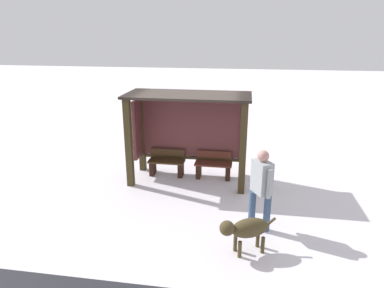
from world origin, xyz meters
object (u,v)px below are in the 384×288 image
Objects in this scene: bench_center_inside at (213,167)px; dog at (246,229)px; person_walking at (261,184)px; bus_shelter at (185,123)px; bench_left_inside at (167,164)px.

bench_center_inside reaches higher than dog.
bench_center_inside is 2.79m from person_walking.
dog is (0.90, -3.28, 0.17)m from bench_center_inside.
bus_shelter is 3.15× the size of bench_left_inside.
dog is at bearing -55.98° from bench_left_inside.
bench_center_inside is 0.59× the size of person_walking.
dog is at bearing -62.59° from bus_shelter.
bench_left_inside is at bearing 124.02° from dog.
bus_shelter is at bearing -176.29° from bench_center_inside.
bus_shelter reaches higher than dog.
bench_center_inside is at bearing 105.43° from dog.
bench_left_inside is 1.31m from bench_center_inside.
dog is at bearing -107.69° from person_walking.
person_walking is at bearing -50.98° from bus_shelter.
bus_shelter is 3.13× the size of dog.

